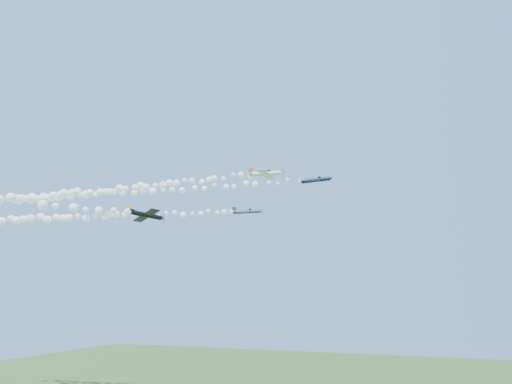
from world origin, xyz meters
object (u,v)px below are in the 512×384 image
(plane_black, at_px, (146,215))
(plane_white, at_px, (266,174))
(plane_grey, at_px, (247,212))
(plane_navy, at_px, (317,180))

(plane_black, bearing_deg, plane_white, -18.52)
(plane_white, relative_size, plane_grey, 1.06)
(plane_white, relative_size, plane_navy, 1.05)
(plane_navy, xyz_separation_m, plane_black, (-27.48, -26.63, -11.25))
(plane_black, bearing_deg, plane_navy, -13.68)
(plane_navy, distance_m, plane_black, 39.89)
(plane_black, bearing_deg, plane_grey, 11.71)
(plane_navy, relative_size, plane_black, 1.01)
(plane_navy, bearing_deg, plane_white, -134.93)
(plane_white, height_order, plane_black, plane_white)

